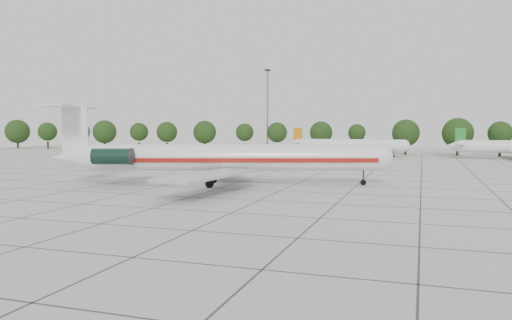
{
  "coord_description": "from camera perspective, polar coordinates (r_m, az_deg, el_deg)",
  "views": [
    {
      "loc": [
        16.04,
        -57.1,
        7.7
      ],
      "look_at": [
        -3.82,
        2.34,
        3.5
      ],
      "focal_mm": 35.0,
      "sensor_mm": 36.0,
      "label": 1
    }
  ],
  "objects": [
    {
      "name": "apron_joints",
      "position": [
        74.26,
        5.91,
        -2.13
      ],
      "size": [
        170.0,
        170.0,
        0.02
      ],
      "primitive_type": "cube",
      "color": "#383838",
      "rests_on": "ground"
    },
    {
      "name": "main_airliner",
      "position": [
        65.49,
        -4.53,
        0.33
      ],
      "size": [
        43.76,
        33.41,
        10.49
      ],
      "rotation": [
        0.0,
        0.0,
        0.32
      ],
      "color": "silver",
      "rests_on": "ground"
    },
    {
      "name": "ground",
      "position": [
        59.81,
        2.77,
        -3.57
      ],
      "size": [
        260.0,
        260.0,
        0.0
      ],
      "primitive_type": "plane",
      "color": "beige",
      "rests_on": "ground"
    },
    {
      "name": "tree_line",
      "position": [
        144.79,
        7.45,
        3.12
      ],
      "size": [
        249.86,
        8.44,
        10.22
      ],
      "color": "#332114",
      "rests_on": "ground"
    },
    {
      "name": "floodlight_mast",
      "position": [
        156.19,
        1.32,
        6.25
      ],
      "size": [
        1.6,
        1.6,
        25.45
      ],
      "color": "slate",
      "rests_on": "ground"
    },
    {
      "name": "bg_airliner_c",
      "position": [
        130.26,
        10.46,
        1.66
      ],
      "size": [
        28.24,
        27.2,
        7.4
      ],
      "color": "silver",
      "rests_on": "ground"
    }
  ]
}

